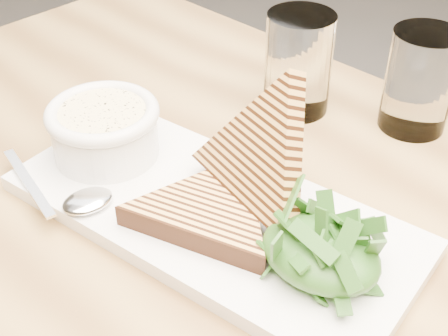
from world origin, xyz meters
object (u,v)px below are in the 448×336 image
Objects in this scene: table_top at (213,270)px; platter at (211,213)px; glass_near at (298,63)px; glass_far at (419,81)px; soup_bowl at (105,136)px.

platter reaches higher than table_top.
glass_near is 0.14m from glass_far.
platter is at bearing -78.36° from glass_near.
glass_far is (0.05, 0.31, 0.08)m from table_top.
table_top is 2.89× the size of platter.
table_top is 0.28m from glass_near.
glass_far is (0.08, 0.27, 0.05)m from platter.
soup_bowl is 0.93× the size of glass_far.
table_top is 9.81× the size of glass_far.
table_top is at bearing -50.22° from platter.
table_top is 0.18m from soup_bowl.
soup_bowl reaches higher than platter.
table_top is 0.05m from platter.
glass_far is at bearing 50.41° from soup_bowl.
glass_far reaches higher than table_top.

